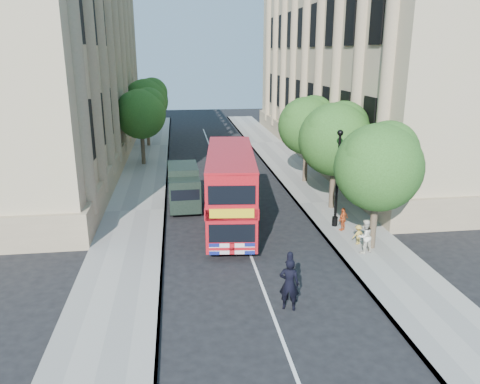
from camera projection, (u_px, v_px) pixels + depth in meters
name	position (u px, v px, depth m)	size (l,w,h in m)	color
ground	(263.00, 288.00, 18.69)	(120.00, 120.00, 0.00)	black
pavement_right	(325.00, 203.00, 28.90)	(3.50, 80.00, 0.12)	gray
pavement_left	(136.00, 211.00, 27.42)	(3.50, 80.00, 0.12)	gray
building_right	(371.00, 52.00, 40.63)	(12.00, 38.00, 18.00)	tan
building_left	(39.00, 52.00, 37.09)	(12.00, 38.00, 18.00)	tan
tree_right_near	(379.00, 162.00, 21.09)	(4.00, 4.00, 6.08)	#473828
tree_right_mid	(336.00, 135.00, 26.73)	(4.20, 4.20, 6.37)	#473828
tree_right_far	(307.00, 123.00, 32.46)	(4.00, 4.00, 6.15)	#473828
tree_left_far	(141.00, 111.00, 37.55)	(4.00, 4.00, 6.30)	#473828
tree_left_back	(147.00, 98.00, 45.06)	(4.20, 4.20, 6.65)	#473828
lamp_post	(337.00, 183.00, 24.30)	(0.32, 0.32, 5.16)	black
double_decker_bus	(231.00, 187.00, 24.41)	(3.20, 8.98, 4.06)	#AF0C14
box_van	(184.00, 188.00, 27.95)	(1.88, 4.38, 2.48)	black
police_constable	(289.00, 284.00, 16.88)	(0.73, 0.48, 2.01)	black
woman_pedestrian	(365.00, 236.00, 21.44)	(0.78, 0.61, 1.61)	silver
child_a	(343.00, 219.00, 24.18)	(0.72, 0.30, 1.23)	#D25725
child_b	(358.00, 235.00, 22.48)	(0.63, 0.36, 0.98)	gold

